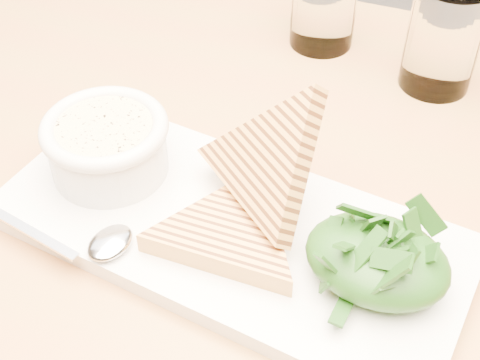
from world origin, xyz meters
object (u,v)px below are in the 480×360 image
at_px(table_top, 346,258).
at_px(platter, 230,230).
at_px(soup_bowl, 108,152).
at_px(glass_far, 444,37).

relative_size(table_top, platter, 3.06).
xyz_separation_m(soup_bowl, glass_far, (0.23, 0.28, 0.02)).
xyz_separation_m(table_top, glass_far, (0.01, 0.26, 0.08)).
relative_size(platter, soup_bowl, 3.81).
distance_m(table_top, platter, 0.11).
relative_size(platter, glass_far, 3.42).
xyz_separation_m(platter, soup_bowl, (-0.13, 0.01, 0.03)).
bearing_deg(table_top, glass_far, 88.02).
bearing_deg(soup_bowl, platter, -6.31).
relative_size(soup_bowl, glass_far, 0.90).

